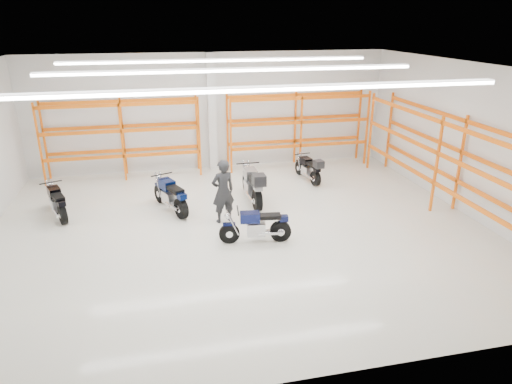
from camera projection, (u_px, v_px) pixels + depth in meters
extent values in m
plane|color=beige|center=(240.00, 229.00, 13.14)|extent=(14.00, 14.00, 0.00)
cube|color=white|center=(211.00, 112.00, 17.81)|extent=(14.00, 0.02, 4.50)
cube|color=white|center=(312.00, 262.00, 6.86)|extent=(14.00, 0.02, 4.50)
cube|color=white|center=(467.00, 140.00, 13.75)|extent=(0.02, 12.00, 4.50)
cube|color=white|center=(238.00, 68.00, 11.53)|extent=(14.00, 12.00, 0.02)
cube|color=white|center=(266.00, 89.00, 8.83)|extent=(10.00, 0.22, 0.10)
cube|color=white|center=(235.00, 70.00, 12.02)|extent=(10.00, 0.22, 0.10)
cube|color=white|center=(219.00, 60.00, 14.76)|extent=(10.00, 0.22, 0.10)
cylinder|color=black|center=(229.00, 234.00, 12.21)|extent=(0.56, 0.18, 0.55)
cylinder|color=black|center=(280.00, 231.00, 12.33)|extent=(0.59, 0.23, 0.57)
cylinder|color=silver|center=(229.00, 234.00, 12.21)|extent=(0.20, 0.15, 0.18)
cylinder|color=silver|center=(280.00, 231.00, 12.33)|extent=(0.22, 0.21, 0.20)
cube|color=#0C1139|center=(229.00, 224.00, 12.11)|extent=(0.35, 0.18, 0.06)
cube|color=#B7B7BC|center=(256.00, 229.00, 12.24)|extent=(0.52, 0.39, 0.35)
cube|color=#A5A5AA|center=(269.00, 231.00, 12.30)|extent=(0.66, 0.19, 0.07)
cube|color=#0C1139|center=(250.00, 217.00, 12.10)|extent=(0.55, 0.37, 0.26)
cube|color=black|center=(269.00, 216.00, 12.14)|extent=(0.64, 0.35, 0.11)
cube|color=#0C1139|center=(283.00, 218.00, 12.21)|extent=(0.26, 0.23, 0.15)
cylinder|color=black|center=(238.00, 210.00, 12.00)|extent=(0.11, 0.65, 0.03)
sphere|color=silver|center=(227.00, 216.00, 12.02)|extent=(0.18, 0.18, 0.18)
cylinder|color=silver|center=(271.00, 234.00, 12.17)|extent=(0.70, 0.17, 0.08)
cylinder|color=black|center=(52.00, 200.00, 14.45)|extent=(0.31, 0.56, 0.56)
cylinder|color=black|center=(63.00, 215.00, 13.36)|extent=(0.37, 0.60, 0.58)
cylinder|color=silver|center=(52.00, 200.00, 14.45)|extent=(0.19, 0.22, 0.19)
cylinder|color=silver|center=(63.00, 215.00, 13.36)|extent=(0.25, 0.26, 0.21)
cube|color=black|center=(51.00, 192.00, 14.35)|extent=(0.25, 0.36, 0.06)
cube|color=#B7B7BC|center=(57.00, 204.00, 13.85)|extent=(0.49, 0.58, 0.35)
cube|color=#A5A5AA|center=(60.00, 211.00, 13.61)|extent=(0.35, 0.65, 0.07)
cube|color=black|center=(54.00, 192.00, 13.85)|extent=(0.49, 0.60, 0.26)
cube|color=black|center=(58.00, 197.00, 13.45)|extent=(0.49, 0.68, 0.11)
cube|color=black|center=(61.00, 203.00, 13.17)|extent=(0.28, 0.30, 0.15)
cylinder|color=black|center=(51.00, 182.00, 14.02)|extent=(0.62, 0.27, 0.03)
sphere|color=silver|center=(50.00, 184.00, 14.29)|extent=(0.18, 0.18, 0.18)
cylinder|color=silver|center=(55.00, 212.00, 13.50)|extent=(0.34, 0.68, 0.08)
cylinder|color=black|center=(160.00, 194.00, 14.90)|extent=(0.35, 0.62, 0.62)
cylinder|color=black|center=(181.00, 208.00, 13.72)|extent=(0.42, 0.66, 0.64)
cylinder|color=silver|center=(160.00, 194.00, 14.90)|extent=(0.21, 0.25, 0.21)
cylinder|color=silver|center=(181.00, 208.00, 13.72)|extent=(0.28, 0.29, 0.23)
cube|color=#061448|center=(159.00, 185.00, 14.79)|extent=(0.29, 0.40, 0.06)
cube|color=#B7B7BC|center=(170.00, 198.00, 14.25)|extent=(0.55, 0.64, 0.39)
cube|color=#A5A5AA|center=(176.00, 204.00, 13.99)|extent=(0.39, 0.71, 0.08)
cube|color=#061448|center=(167.00, 184.00, 14.25)|extent=(0.55, 0.67, 0.29)
cube|color=black|center=(175.00, 189.00, 13.81)|extent=(0.55, 0.74, 0.12)
cube|color=#061448|center=(182.00, 196.00, 13.51)|extent=(0.31, 0.33, 0.16)
cylinder|color=black|center=(162.00, 174.00, 14.43)|extent=(0.68, 0.32, 0.04)
sphere|color=silver|center=(158.00, 177.00, 14.73)|extent=(0.20, 0.20, 0.20)
cylinder|color=silver|center=(172.00, 206.00, 13.87)|extent=(0.39, 0.75, 0.09)
cylinder|color=black|center=(246.00, 183.00, 15.81)|extent=(0.14, 0.67, 0.67)
cylinder|color=black|center=(257.00, 200.00, 14.29)|extent=(0.21, 0.69, 0.69)
cylinder|color=silver|center=(246.00, 183.00, 15.81)|extent=(0.16, 0.22, 0.22)
cylinder|color=silver|center=(257.00, 200.00, 14.29)|extent=(0.23, 0.25, 0.24)
cube|color=gray|center=(246.00, 174.00, 15.69)|extent=(0.17, 0.40, 0.07)
cube|color=#B7B7BC|center=(252.00, 188.00, 14.97)|extent=(0.41, 0.58, 0.42)
cube|color=#A5A5AA|center=(255.00, 195.00, 14.63)|extent=(0.14, 0.78, 0.09)
cube|color=gray|center=(250.00, 174.00, 15.00)|extent=(0.39, 0.63, 0.31)
cube|color=black|center=(255.00, 180.00, 14.43)|extent=(0.34, 0.74, 0.13)
cube|color=gray|center=(258.00, 187.00, 14.04)|extent=(0.25, 0.29, 0.18)
cylinder|color=black|center=(248.00, 163.00, 15.26)|extent=(0.78, 0.05, 0.04)
sphere|color=silver|center=(246.00, 165.00, 15.62)|extent=(0.21, 0.21, 0.21)
cylinder|color=silver|center=(249.00, 196.00, 14.55)|extent=(0.11, 0.83, 0.10)
cube|color=black|center=(259.00, 180.00, 13.82)|extent=(0.38, 0.43, 0.33)
cylinder|color=black|center=(299.00, 168.00, 17.59)|extent=(0.18, 0.54, 0.53)
cylinder|color=black|center=(316.00, 178.00, 16.43)|extent=(0.24, 0.57, 0.55)
cylinder|color=silver|center=(299.00, 168.00, 17.59)|extent=(0.15, 0.19, 0.18)
cylinder|color=silver|center=(316.00, 178.00, 16.43)|extent=(0.20, 0.22, 0.19)
cube|color=black|center=(299.00, 161.00, 17.49)|extent=(0.18, 0.33, 0.05)
cube|color=#B7B7BC|center=(308.00, 171.00, 16.95)|extent=(0.38, 0.50, 0.34)
cube|color=#A5A5AA|center=(312.00, 176.00, 16.69)|extent=(0.20, 0.63, 0.07)
cube|color=black|center=(306.00, 161.00, 16.97)|extent=(0.37, 0.53, 0.25)
cube|color=black|center=(312.00, 165.00, 16.54)|extent=(0.35, 0.62, 0.11)
cube|color=black|center=(317.00, 169.00, 16.24)|extent=(0.23, 0.26, 0.14)
cylinder|color=black|center=(303.00, 154.00, 17.16)|extent=(0.62, 0.12, 0.03)
sphere|color=silver|center=(299.00, 156.00, 17.44)|extent=(0.17, 0.17, 0.17)
cylinder|color=silver|center=(309.00, 176.00, 16.61)|extent=(0.18, 0.67, 0.08)
cube|color=black|center=(319.00, 164.00, 16.06)|extent=(0.35, 0.38, 0.26)
imported|color=black|center=(223.00, 191.00, 13.27)|extent=(0.79, 0.62, 1.92)
cube|color=white|center=(212.00, 113.00, 17.64)|extent=(0.32, 0.32, 4.50)
cube|color=#FB581C|center=(44.00, 140.00, 16.72)|extent=(0.07, 0.07, 3.00)
cube|color=#FB581C|center=(40.00, 145.00, 15.99)|extent=(0.07, 0.07, 3.00)
cube|color=#FB581C|center=(123.00, 136.00, 17.28)|extent=(0.07, 0.07, 3.00)
cube|color=#FB581C|center=(122.00, 141.00, 16.55)|extent=(0.07, 0.07, 3.00)
cube|color=#FB581C|center=(197.00, 132.00, 17.85)|extent=(0.07, 0.07, 3.00)
cube|color=#FB581C|center=(199.00, 137.00, 17.12)|extent=(0.07, 0.07, 3.00)
cube|color=#FB581C|center=(125.00, 150.00, 17.48)|extent=(5.60, 0.07, 0.12)
cube|color=#FB581C|center=(124.00, 156.00, 16.75)|extent=(5.60, 0.07, 0.12)
cube|color=#FB581C|center=(122.00, 126.00, 17.15)|extent=(5.60, 0.07, 0.12)
cube|color=#FB581C|center=(121.00, 131.00, 16.42)|extent=(5.60, 0.07, 0.12)
cube|color=#FB581C|center=(120.00, 101.00, 16.81)|extent=(5.60, 0.07, 0.12)
cube|color=#FB581C|center=(118.00, 105.00, 16.08)|extent=(5.60, 0.07, 0.12)
cube|color=#FB581C|center=(227.00, 131.00, 18.09)|extent=(0.07, 0.07, 3.00)
cube|color=#FB581C|center=(231.00, 135.00, 17.36)|extent=(0.07, 0.07, 3.00)
cube|color=#FB581C|center=(295.00, 127.00, 18.65)|extent=(0.07, 0.07, 3.00)
cube|color=#FB581C|center=(301.00, 132.00, 17.92)|extent=(0.07, 0.07, 3.00)
cube|color=#FB581C|center=(359.00, 124.00, 19.22)|extent=(0.07, 0.07, 3.00)
cube|color=#FB581C|center=(367.00, 128.00, 18.49)|extent=(0.07, 0.07, 3.00)
cube|color=#FB581C|center=(295.00, 141.00, 18.85)|extent=(5.60, 0.07, 0.12)
cube|color=#FB581C|center=(301.00, 146.00, 18.12)|extent=(5.60, 0.07, 0.12)
cube|color=#FB581C|center=(295.00, 118.00, 18.52)|extent=(5.60, 0.07, 0.12)
cube|color=#FB581C|center=(301.00, 122.00, 17.79)|extent=(5.60, 0.07, 0.12)
cube|color=#FB581C|center=(296.00, 95.00, 18.18)|extent=(5.60, 0.07, 0.12)
cube|color=#FB581C|center=(302.00, 98.00, 17.45)|extent=(5.60, 0.07, 0.12)
cube|color=#FB581C|center=(460.00, 164.00, 13.99)|extent=(0.07, 0.07, 3.00)
cube|color=#FB581C|center=(437.00, 165.00, 13.83)|extent=(0.07, 0.07, 3.00)
cube|color=#FB581C|center=(389.00, 131.00, 18.10)|extent=(0.07, 0.07, 3.00)
cube|color=#FB581C|center=(371.00, 132.00, 17.93)|extent=(0.07, 0.07, 3.00)
cube|color=#FB581C|center=(457.00, 181.00, 14.19)|extent=(0.07, 9.00, 0.12)
cube|color=#FB581C|center=(434.00, 183.00, 14.03)|extent=(0.07, 9.00, 0.12)
cube|color=#FB581C|center=(462.00, 152.00, 13.86)|extent=(0.07, 9.00, 0.12)
cube|color=#FB581C|center=(438.00, 153.00, 13.70)|extent=(0.07, 9.00, 0.12)
cube|color=#FB581C|center=(467.00, 121.00, 13.52)|extent=(0.07, 9.00, 0.12)
cube|color=#FB581C|center=(443.00, 123.00, 13.36)|extent=(0.07, 9.00, 0.12)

